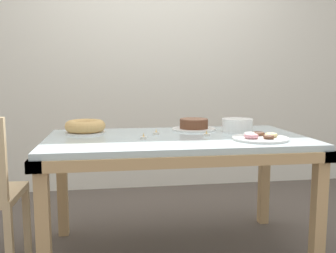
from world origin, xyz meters
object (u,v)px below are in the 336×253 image
cake_chocolate_round (194,125)px  cake_golden_bundt (85,127)px  tealight_right_edge (207,134)px  tealight_near_cakes (144,138)px  tealight_centre (156,133)px  pastry_platter (260,137)px  plate_stack (237,125)px

cake_chocolate_round → cake_golden_bundt: size_ratio=1.16×
tealight_right_edge → tealight_near_cakes: same height
tealight_centre → cake_chocolate_round: bearing=30.5°
pastry_platter → tealight_centre: size_ratio=8.45×
cake_golden_bundt → pastry_platter: size_ratio=0.79×
cake_chocolate_round → plate_stack: plate_stack is taller
cake_golden_bundt → tealight_centre: 0.48m
tealight_right_edge → tealight_near_cakes: bearing=-171.3°
plate_stack → tealight_centre: size_ratio=5.25×
cake_chocolate_round → pastry_platter: 0.55m
cake_chocolate_round → tealight_near_cakes: bearing=-138.4°
pastry_platter → tealight_near_cakes: pastry_platter is taller
plate_stack → tealight_right_edge: (-0.26, -0.16, -0.03)m
cake_chocolate_round → tealight_centre: 0.34m
cake_chocolate_round → pastry_platter: (0.30, -0.46, -0.02)m
cake_golden_bundt → tealight_centre: (0.46, -0.12, -0.03)m
cake_golden_bundt → plate_stack: same height
plate_stack → tealight_near_cakes: (-0.67, -0.22, -0.03)m
tealight_right_edge → tealight_centre: size_ratio=1.00×
pastry_platter → tealight_right_edge: pastry_platter is taller
cake_golden_bundt → tealight_right_edge: bearing=-16.6°
cake_golden_bundt → pastry_platter: cake_golden_bundt is taller
tealight_centre → cake_golden_bundt: bearing=165.6°
cake_chocolate_round → tealight_right_edge: cake_chocolate_round is taller
cake_chocolate_round → pastry_platter: cake_chocolate_round is taller
tealight_right_edge → tealight_near_cakes: size_ratio=1.00×
pastry_platter → tealight_centre: bearing=154.0°
plate_stack → tealight_near_cakes: size_ratio=5.25×
tealight_near_cakes → tealight_right_edge: bearing=8.7°
cake_chocolate_round → tealight_right_edge: size_ratio=7.77×
tealight_right_edge → tealight_centre: (-0.31, 0.11, 0.00)m
plate_stack → tealight_right_edge: bearing=-148.9°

